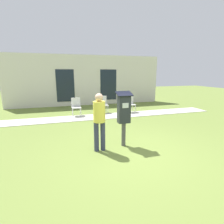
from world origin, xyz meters
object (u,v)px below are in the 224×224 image
Objects in this scene: parking_meter at (124,112)px; outdoor_chair_middle at (103,103)px; outdoor_chair_right at (130,103)px; outdoor_chair_left at (76,105)px; person_standing at (99,118)px.

outdoor_chair_middle is at bearing 83.85° from parking_meter.
outdoor_chair_middle and outdoor_chair_right have the same top height.
outdoor_chair_left is 2.86m from outdoor_chair_right.
outdoor_chair_middle is at bearing 146.72° from outdoor_chair_right.
outdoor_chair_left is 1.00× the size of outdoor_chair_middle.
outdoor_chair_left is at bearing 103.22° from parking_meter.
outdoor_chair_middle is (1.21, 4.47, -0.40)m from person_standing.
outdoor_chair_middle is 1.00× the size of outdoor_chair_right.
outdoor_chair_left is at bearing 177.13° from outdoor_chair_middle.
person_standing is 4.98m from outdoor_chair_right.
parking_meter reaches higher than person_standing.
person_standing is at bearing -144.52° from outdoor_chair_right.
parking_meter reaches higher than outdoor_chair_right.
person_standing is 1.76× the size of outdoor_chair_middle.
parking_meter is 1.01× the size of person_standing.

